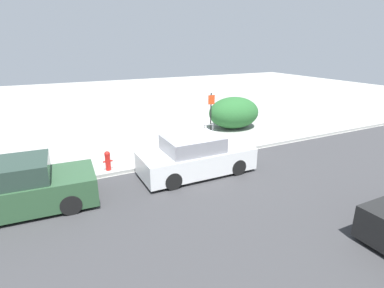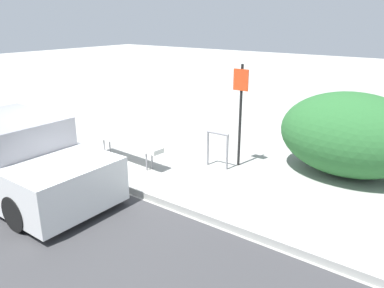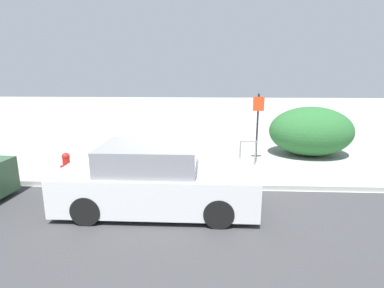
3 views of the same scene
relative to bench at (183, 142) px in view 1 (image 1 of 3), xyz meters
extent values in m
plane|color=#9E9E99|center=(0.18, -1.08, -0.48)|extent=(60.00, 60.00, 0.00)
cube|color=#38383A|center=(0.18, -6.23, -0.48)|extent=(60.00, 10.00, 0.01)
cube|color=#A8A8A3|center=(0.18, -1.08, -0.41)|extent=(60.00, 0.20, 0.13)
cylinder|color=gray|center=(-0.75, -0.04, -0.26)|extent=(0.04, 0.04, 0.43)
cylinder|color=gray|center=(0.74, -0.13, -0.26)|extent=(0.04, 0.04, 0.43)
cylinder|color=gray|center=(-0.74, 0.13, -0.26)|extent=(0.04, 0.04, 0.43)
cylinder|color=gray|center=(0.75, 0.04, -0.26)|extent=(0.04, 0.04, 0.43)
cube|color=silver|center=(0.00, 0.00, 0.01)|extent=(2.15, 0.42, 0.11)
cylinder|color=gray|center=(1.63, 0.97, -0.08)|extent=(0.05, 0.05, 0.80)
cylinder|color=gray|center=(2.13, 0.99, -0.08)|extent=(0.05, 0.05, 0.80)
cylinder|color=gray|center=(1.88, 0.98, 0.32)|extent=(0.55, 0.08, 0.05)
cylinder|color=black|center=(2.21, 1.37, 0.67)|extent=(0.06, 0.06, 2.30)
cube|color=red|center=(2.21, 1.33, 1.49)|extent=(0.36, 0.02, 0.46)
cylinder|color=red|center=(-3.42, -0.56, -0.18)|extent=(0.20, 0.20, 0.60)
sphere|color=red|center=(-3.42, -0.56, 0.18)|extent=(0.22, 0.22, 0.22)
cylinder|color=red|center=(-3.56, -0.56, -0.12)|extent=(0.08, 0.07, 0.07)
cylinder|color=red|center=(-3.28, -0.56, -0.12)|extent=(0.08, 0.07, 0.07)
ellipsoid|color=#28602D|center=(4.32, 2.39, 0.41)|extent=(2.97, 2.35, 1.77)
cylinder|color=black|center=(0.78, -1.54, -0.18)|extent=(0.60, 0.18, 0.60)
cylinder|color=black|center=(0.78, -3.15, -0.18)|extent=(0.60, 0.18, 0.60)
cylinder|color=black|center=(-1.83, -1.55, -0.18)|extent=(0.60, 0.18, 0.60)
cylinder|color=black|center=(-1.83, -3.15, -0.18)|extent=(0.60, 0.18, 0.60)
cube|color=white|center=(-0.52, -2.35, 0.04)|extent=(4.21, 1.76, 0.80)
cube|color=gray|center=(-0.69, -2.35, 0.70)|extent=(2.02, 1.58, 0.56)
cylinder|color=black|center=(1.83, -7.67, -0.18)|extent=(0.60, 0.18, 0.60)
cylinder|color=black|center=(-4.92, -1.62, -0.18)|extent=(0.61, 0.21, 0.60)
cylinder|color=black|center=(-5.02, -3.26, -0.18)|extent=(0.61, 0.21, 0.60)
cube|color=#2D5133|center=(-6.23, -2.37, 0.05)|extent=(4.16, 2.01, 0.84)
cube|color=#253930|center=(-6.39, -2.36, 0.75)|extent=(2.04, 1.72, 0.59)
camera|label=1|loc=(-5.30, -11.49, 4.16)|focal=28.00mm
camera|label=2|loc=(6.15, -5.71, 2.76)|focal=35.00mm
camera|label=3|loc=(0.53, -8.49, 2.46)|focal=28.00mm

